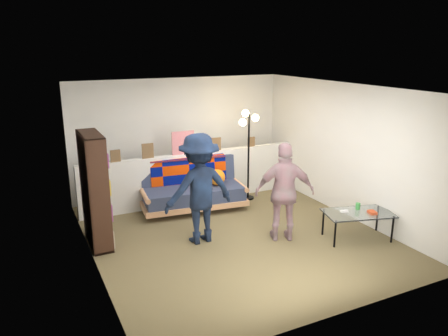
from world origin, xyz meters
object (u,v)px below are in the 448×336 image
(coffee_table, at_px, (358,214))
(floor_lamp, at_px, (248,137))
(futon_sofa, at_px, (193,189))
(person_left, at_px, (199,189))
(person_right, at_px, (285,192))
(bookshelf, at_px, (95,194))

(coffee_table, bearing_deg, floor_lamp, 104.98)
(futon_sofa, xyz_separation_m, person_left, (-0.45, -1.39, 0.48))
(coffee_table, bearing_deg, futon_sofa, 127.57)
(person_right, bearing_deg, person_left, 0.64)
(futon_sofa, height_order, coffee_table, futon_sofa)
(person_left, bearing_deg, floor_lamp, -141.89)
(person_left, relative_size, person_right, 1.10)
(coffee_table, height_order, person_right, person_right)
(floor_lamp, xyz_separation_m, person_right, (-0.42, -1.97, -0.48))
(person_right, bearing_deg, coffee_table, 178.97)
(floor_lamp, relative_size, person_left, 1.03)
(futon_sofa, relative_size, coffee_table, 1.71)
(person_left, xyz_separation_m, person_right, (1.23, -0.54, -0.08))
(bookshelf, relative_size, person_left, 1.01)
(futon_sofa, xyz_separation_m, bookshelf, (-1.93, -0.78, 0.44))
(bookshelf, bearing_deg, person_right, -22.78)
(bookshelf, distance_m, coffee_table, 4.17)
(coffee_table, bearing_deg, person_left, 155.73)
(futon_sofa, bearing_deg, bookshelf, -158.03)
(bookshelf, bearing_deg, floor_lamp, 14.75)
(coffee_table, xyz_separation_m, floor_lamp, (-0.66, 2.48, 0.86))
(futon_sofa, height_order, bookshelf, bookshelf)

